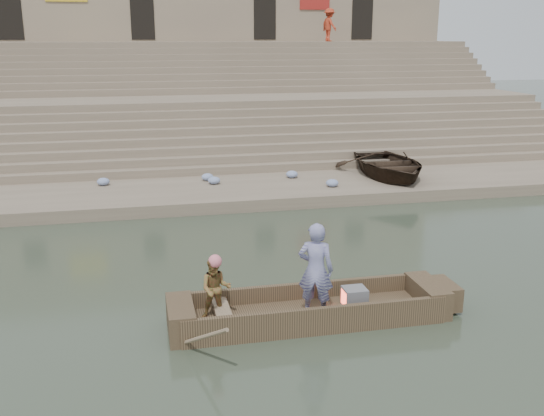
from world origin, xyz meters
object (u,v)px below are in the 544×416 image
object	(u,v)px
rowing_man	(216,289)
television	(354,297)
pedestrian	(329,25)
main_rowboat	(309,316)
standing_man	(316,270)
beached_rowboat	(389,164)

from	to	relation	value
rowing_man	television	xyz separation A→B (m)	(2.79, -0.04, -0.42)
rowing_man	pedestrian	world-z (taller)	pedestrian
main_rowboat	pedestrian	xyz separation A→B (m)	(7.80, 24.02, 6.00)
standing_man	rowing_man	xyz separation A→B (m)	(-1.92, 0.24, -0.32)
standing_man	beached_rowboat	bearing A→B (deg)	-94.98
standing_man	beached_rowboat	distance (m)	12.13
television	standing_man	bearing A→B (deg)	-167.40
main_rowboat	rowing_man	world-z (taller)	rowing_man
standing_man	television	bearing A→B (deg)	-143.13
standing_man	television	xyz separation A→B (m)	(0.88, 0.20, -0.74)
beached_rowboat	pedestrian	bearing A→B (deg)	83.44
rowing_man	television	world-z (taller)	rowing_man
television	pedestrian	world-z (taller)	pedestrian
main_rowboat	rowing_man	xyz separation A→B (m)	(-1.86, 0.04, 0.73)
rowing_man	beached_rowboat	size ratio (longest dim) A/B	0.27
standing_man	rowing_man	bearing A→B (deg)	17.12
standing_man	rowing_man	distance (m)	1.96
standing_man	beached_rowboat	size ratio (longest dim) A/B	0.41
main_rowboat	beached_rowboat	bearing A→B (deg)	60.05
standing_man	rowing_man	world-z (taller)	standing_man
main_rowboat	standing_man	bearing A→B (deg)	-73.29
rowing_man	television	size ratio (longest dim) A/B	2.70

